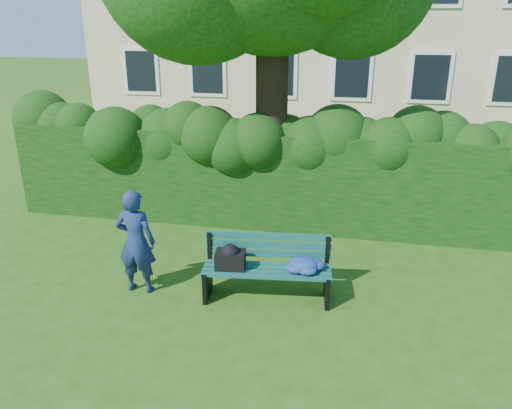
# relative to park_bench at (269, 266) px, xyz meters

# --- Properties ---
(ground) EXTENTS (80.00, 80.00, 0.00)m
(ground) POSITION_rel_park_bench_xyz_m (-0.42, 0.57, -0.50)
(ground) COLOR #265014
(ground) RESTS_ON ground
(hedge) EXTENTS (10.00, 1.00, 1.80)m
(hedge) POSITION_rel_park_bench_xyz_m (-0.42, 2.77, 0.40)
(hedge) COLOR black
(hedge) RESTS_ON ground
(park_bench) EXTENTS (1.83, 0.76, 0.89)m
(park_bench) POSITION_rel_park_bench_xyz_m (0.00, 0.00, 0.00)
(park_bench) COLOR #0E4941
(park_bench) RESTS_ON ground
(man_reading) EXTENTS (0.57, 0.38, 1.54)m
(man_reading) POSITION_rel_park_bench_xyz_m (-1.88, -0.17, 0.27)
(man_reading) COLOR navy
(man_reading) RESTS_ON ground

